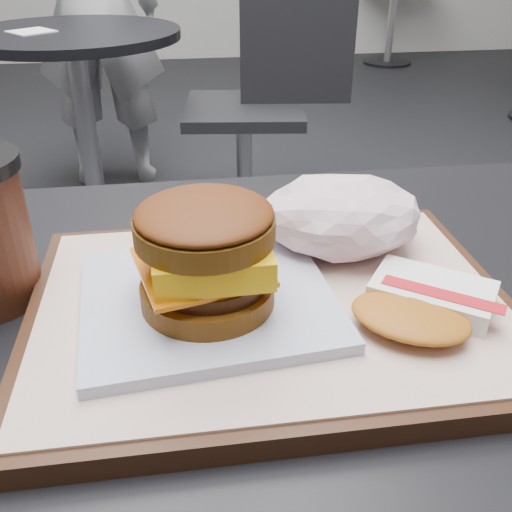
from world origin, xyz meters
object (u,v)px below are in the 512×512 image
at_px(crumpled_wrapper, 342,216).
at_px(neighbor_chair, 262,96).
at_px(neighbor_table, 81,92).
at_px(hash_brown, 423,304).
at_px(customer_table, 240,477).
at_px(breakfast_sandwich, 207,266).
at_px(patron, 92,5).
at_px(serving_tray, 271,308).

distance_m(crumpled_wrapper, neighbor_chair, 1.64).
bearing_deg(neighbor_table, hash_brown, -73.91).
bearing_deg(neighbor_chair, customer_table, -99.44).
bearing_deg(crumpled_wrapper, hash_brown, -73.37).
bearing_deg(crumpled_wrapper, breakfast_sandwich, -147.03).
relative_size(breakfast_sandwich, neighbor_table, 0.27).
distance_m(hash_brown, neighbor_table, 1.77).
relative_size(customer_table, patron, 0.53).
bearing_deg(crumpled_wrapper, customer_table, -144.13).
bearing_deg(neighbor_chair, hash_brown, -94.73).
xyz_separation_m(breakfast_sandwich, hash_brown, (0.16, -0.03, -0.03)).
distance_m(hash_brown, crumpled_wrapper, 0.12).
bearing_deg(neighbor_chair, breakfast_sandwich, -100.13).
xyz_separation_m(customer_table, patron, (-0.34, 2.24, 0.17)).
relative_size(neighbor_chair, patron, 0.58).
relative_size(customer_table, hash_brown, 5.90).
relative_size(serving_tray, patron, 0.25).
height_order(customer_table, hash_brown, hash_brown).
bearing_deg(patron, crumpled_wrapper, 105.96).
relative_size(serving_tray, crumpled_wrapper, 2.64).
height_order(customer_table, breakfast_sandwich, breakfast_sandwich).
xyz_separation_m(neighbor_chair, patron, (-0.62, 0.57, 0.24)).
distance_m(customer_table, serving_tray, 0.20).
xyz_separation_m(serving_tray, neighbor_chair, (0.25, 1.67, -0.27)).
height_order(serving_tray, neighbor_table, serving_tray).
bearing_deg(crumpled_wrapper, patron, 101.63).
distance_m(breakfast_sandwich, patron, 2.27).
bearing_deg(breakfast_sandwich, neighbor_table, 101.20).
relative_size(neighbor_table, patron, 0.50).
xyz_separation_m(serving_tray, breakfast_sandwich, (-0.05, -0.01, 0.05)).
xyz_separation_m(customer_table, neighbor_chair, (0.28, 1.67, -0.07)).
distance_m(customer_table, patron, 2.27).
relative_size(customer_table, crumpled_wrapper, 5.56).
distance_m(customer_table, breakfast_sandwich, 0.25).
distance_m(customer_table, crumpled_wrapper, 0.27).
bearing_deg(patron, neighbor_table, 93.58).
relative_size(hash_brown, neighbor_table, 0.18).
bearing_deg(breakfast_sandwich, serving_tray, 10.06).
xyz_separation_m(customer_table, hash_brown, (0.14, -0.04, 0.22)).
xyz_separation_m(breakfast_sandwich, neighbor_chair, (0.30, 1.68, -0.32)).
relative_size(breakfast_sandwich, crumpled_wrapper, 1.42).
xyz_separation_m(crumpled_wrapper, neighbor_chair, (0.17, 1.60, -0.31)).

